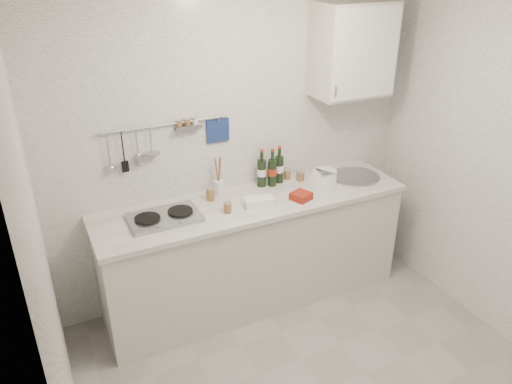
{
  "coord_description": "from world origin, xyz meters",
  "views": [
    {
      "loc": [
        -1.46,
        -1.96,
        2.66
      ],
      "look_at": [
        -0.07,
        0.9,
        1.09
      ],
      "focal_mm": 35.0,
      "sensor_mm": 36.0,
      "label": 1
    }
  ],
  "objects_px": {
    "plate_stack_sink": "(323,178)",
    "utensil_crock": "(219,185)",
    "wall_cabinet": "(353,50)",
    "plate_stack_hob": "(173,215)",
    "wine_bottles": "(271,167)"
  },
  "relations": [
    {
      "from": "wall_cabinet",
      "to": "plate_stack_sink",
      "type": "xyz_separation_m",
      "value": [
        -0.26,
        -0.1,
        -0.98
      ]
    },
    {
      "from": "plate_stack_hob",
      "to": "utensil_crock",
      "type": "bearing_deg",
      "value": 23.82
    },
    {
      "from": "wall_cabinet",
      "to": "utensil_crock",
      "type": "relative_size",
      "value": 2.24
    },
    {
      "from": "plate_stack_hob",
      "to": "wine_bottles",
      "type": "height_order",
      "value": "wine_bottles"
    },
    {
      "from": "wine_bottles",
      "to": "utensil_crock",
      "type": "bearing_deg",
      "value": 177.28
    },
    {
      "from": "plate_stack_sink",
      "to": "utensil_crock",
      "type": "bearing_deg",
      "value": 167.56
    },
    {
      "from": "plate_stack_hob",
      "to": "utensil_crock",
      "type": "relative_size",
      "value": 0.9
    },
    {
      "from": "plate_stack_sink",
      "to": "utensil_crock",
      "type": "height_order",
      "value": "utensil_crock"
    },
    {
      "from": "wall_cabinet",
      "to": "plate_stack_sink",
      "type": "relative_size",
      "value": 2.73
    },
    {
      "from": "wall_cabinet",
      "to": "plate_stack_hob",
      "type": "xyz_separation_m",
      "value": [
        -1.53,
        -0.1,
        -1.02
      ]
    },
    {
      "from": "plate_stack_sink",
      "to": "utensil_crock",
      "type": "distance_m",
      "value": 0.86
    },
    {
      "from": "wall_cabinet",
      "to": "plate_stack_sink",
      "type": "distance_m",
      "value": 1.02
    },
    {
      "from": "plate_stack_hob",
      "to": "plate_stack_sink",
      "type": "relative_size",
      "value": 1.1
    },
    {
      "from": "plate_stack_sink",
      "to": "wine_bottles",
      "type": "relative_size",
      "value": 0.83
    },
    {
      "from": "plate_stack_hob",
      "to": "utensil_crock",
      "type": "xyz_separation_m",
      "value": [
        0.44,
        0.19,
        0.06
      ]
    }
  ]
}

